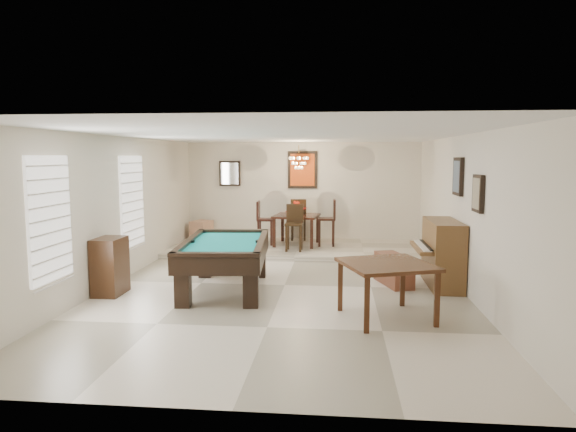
% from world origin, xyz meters
% --- Properties ---
extents(ground_plane, '(6.00, 9.00, 0.02)m').
position_xyz_m(ground_plane, '(0.00, 0.00, -0.01)').
color(ground_plane, beige).
extents(wall_back, '(6.00, 0.04, 2.60)m').
position_xyz_m(wall_back, '(0.00, 4.50, 1.30)').
color(wall_back, silver).
rests_on(wall_back, ground_plane).
extents(wall_front, '(6.00, 0.04, 2.60)m').
position_xyz_m(wall_front, '(0.00, -4.50, 1.30)').
color(wall_front, silver).
rests_on(wall_front, ground_plane).
extents(wall_left, '(0.04, 9.00, 2.60)m').
position_xyz_m(wall_left, '(-3.00, 0.00, 1.30)').
color(wall_left, silver).
rests_on(wall_left, ground_plane).
extents(wall_right, '(0.04, 9.00, 2.60)m').
position_xyz_m(wall_right, '(3.00, 0.00, 1.30)').
color(wall_right, silver).
rests_on(wall_right, ground_plane).
extents(ceiling, '(6.00, 9.00, 0.04)m').
position_xyz_m(ceiling, '(0.00, 0.00, 2.60)').
color(ceiling, white).
rests_on(ceiling, wall_back).
extents(dining_step, '(6.00, 2.50, 0.12)m').
position_xyz_m(dining_step, '(0.00, 3.25, 0.06)').
color(dining_step, beige).
rests_on(dining_step, ground_plane).
extents(window_left_front, '(0.06, 1.00, 1.70)m').
position_xyz_m(window_left_front, '(-2.97, -2.20, 1.40)').
color(window_left_front, white).
rests_on(window_left_front, wall_left).
extents(window_left_rear, '(0.06, 1.00, 1.70)m').
position_xyz_m(window_left_rear, '(-2.97, 0.60, 1.40)').
color(window_left_rear, white).
rests_on(window_left_rear, wall_left).
extents(pool_table, '(1.53, 2.55, 0.81)m').
position_xyz_m(pool_table, '(-0.95, -0.44, 0.41)').
color(pool_table, black).
rests_on(pool_table, ground_plane).
extents(square_table, '(1.45, 1.45, 0.79)m').
position_xyz_m(square_table, '(1.59, -1.71, 0.39)').
color(square_table, '#331A0C').
rests_on(square_table, ground_plane).
extents(upright_piano, '(0.77, 1.38, 1.15)m').
position_xyz_m(upright_piano, '(2.59, 0.21, 0.57)').
color(upright_piano, brown).
rests_on(upright_piano, ground_plane).
extents(piano_bench, '(0.64, 1.01, 0.52)m').
position_xyz_m(piano_bench, '(1.90, 0.23, 0.26)').
color(piano_bench, brown).
rests_on(piano_bench, ground_plane).
extents(apothecary_chest, '(0.41, 0.62, 0.93)m').
position_xyz_m(apothecary_chest, '(-2.77, -0.86, 0.47)').
color(apothecary_chest, black).
rests_on(apothecary_chest, ground_plane).
extents(dining_table, '(1.14, 1.14, 0.85)m').
position_xyz_m(dining_table, '(-0.07, 3.44, 0.54)').
color(dining_table, black).
rests_on(dining_table, dining_step).
extents(flower_vase, '(0.15, 0.15, 0.22)m').
position_xyz_m(flower_vase, '(-0.07, 3.44, 1.08)').
color(flower_vase, red).
rests_on(flower_vase, dining_table).
extents(dining_chair_south, '(0.39, 0.39, 1.05)m').
position_xyz_m(dining_chair_south, '(-0.06, 2.66, 0.64)').
color(dining_chair_south, black).
rests_on(dining_chair_south, dining_step).
extents(dining_chair_north, '(0.42, 0.42, 1.06)m').
position_xyz_m(dining_chair_north, '(-0.08, 4.20, 0.65)').
color(dining_chair_north, black).
rests_on(dining_chair_north, dining_step).
extents(dining_chair_west, '(0.40, 0.40, 1.05)m').
position_xyz_m(dining_chair_west, '(-0.82, 3.43, 0.65)').
color(dining_chair_west, black).
rests_on(dining_chair_west, dining_step).
extents(dining_chair_east, '(0.43, 0.43, 1.11)m').
position_xyz_m(dining_chair_east, '(0.65, 3.41, 0.67)').
color(dining_chair_east, black).
rests_on(dining_chair_east, dining_step).
extents(corner_bench, '(0.56, 0.63, 0.47)m').
position_xyz_m(corner_bench, '(-2.58, 4.07, 0.36)').
color(corner_bench, tan).
rests_on(corner_bench, dining_step).
extents(chandelier, '(0.44, 0.44, 0.60)m').
position_xyz_m(chandelier, '(0.00, 3.20, 2.20)').
color(chandelier, '#FFE5B2').
rests_on(chandelier, ceiling).
extents(back_painting, '(0.75, 0.06, 0.95)m').
position_xyz_m(back_painting, '(0.00, 4.46, 1.90)').
color(back_painting, '#D84C14').
rests_on(back_painting, wall_back).
extents(back_mirror, '(0.55, 0.06, 0.65)m').
position_xyz_m(back_mirror, '(-1.90, 4.46, 1.80)').
color(back_mirror, white).
rests_on(back_mirror, wall_back).
extents(right_picture_upper, '(0.06, 0.55, 0.65)m').
position_xyz_m(right_picture_upper, '(2.96, 0.30, 1.90)').
color(right_picture_upper, slate).
rests_on(right_picture_upper, wall_right).
extents(right_picture_lower, '(0.06, 0.45, 0.55)m').
position_xyz_m(right_picture_lower, '(2.96, -1.00, 1.70)').
color(right_picture_lower, gray).
rests_on(right_picture_lower, wall_right).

